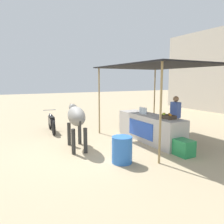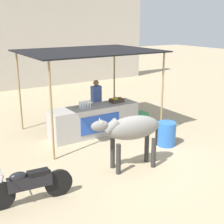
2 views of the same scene
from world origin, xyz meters
TOP-DOWN VIEW (x-y plane):
  - ground_plane at (0.00, 0.00)m, footprint 60.00×60.00m
  - stall_counter at (0.00, 2.20)m, footprint 3.00×0.82m
  - stall_awning at (0.00, 2.50)m, footprint 4.20×3.20m
  - water_bottle_row at (-0.35, 2.15)m, footprint 0.43×0.07m
  - fruit_crate at (0.90, 2.24)m, footprint 0.44×0.32m
  - vendor_behind_counter at (0.50, 2.95)m, footprint 0.34×0.22m
  - cooler_box at (1.74, 2.10)m, footprint 0.60×0.44m
  - water_barrel at (1.37, 0.21)m, footprint 0.55×0.55m
  - cow at (-0.42, -0.45)m, footprint 1.85×0.75m
  - motorcycle_parked at (-3.11, -0.64)m, footprint 1.80×0.55m

SIDE VIEW (x-z plane):
  - ground_plane at x=0.00m, z-range 0.00..0.00m
  - cooler_box at x=1.74m, z-range 0.00..0.48m
  - water_barrel at x=1.37m, z-range 0.00..0.72m
  - motorcycle_parked at x=-3.11m, z-range -0.02..0.88m
  - stall_counter at x=0.00m, z-range 0.00..0.96m
  - vendor_behind_counter at x=0.50m, z-range 0.02..1.67m
  - fruit_crate at x=0.90m, z-range 0.94..1.12m
  - cow at x=-0.42m, z-range 0.32..1.75m
  - water_bottle_row at x=-0.35m, z-range 0.95..1.20m
  - stall_awning at x=0.00m, z-range 1.25..3.98m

